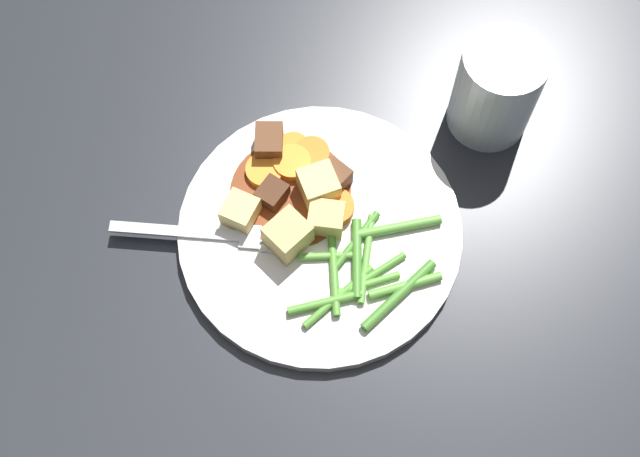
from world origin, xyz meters
TOP-DOWN VIEW (x-y plane):
  - ground_plane at (0.00, 0.00)m, footprint 3.00×3.00m
  - dinner_plate at (0.00, 0.00)m, footprint 0.25×0.25m
  - stew_sauce at (0.04, 0.00)m, footprint 0.11×0.11m
  - carrot_slice_0 at (0.06, -0.04)m, footprint 0.04×0.04m
  - carrot_slice_1 at (0.01, -0.02)m, footprint 0.04×0.04m
  - carrot_slice_2 at (0.08, -0.03)m, footprint 0.04×0.04m
  - carrot_slice_3 at (0.07, 0.01)m, footprint 0.04×0.04m
  - carrot_slice_4 at (0.06, -0.02)m, footprint 0.04×0.04m
  - potato_chunk_0 at (0.05, 0.05)m, footprint 0.04×0.04m
  - potato_chunk_1 at (0.00, -0.01)m, footprint 0.04×0.04m
  - potato_chunk_2 at (0.01, 0.03)m, footprint 0.03×0.04m
  - potato_chunk_3 at (0.03, -0.02)m, footprint 0.04×0.04m
  - meat_chunk_0 at (0.09, -0.01)m, footprint 0.04×0.04m
  - meat_chunk_1 at (0.03, -0.04)m, footprint 0.03×0.03m
  - meat_chunk_2 at (0.05, 0.02)m, footprint 0.03×0.03m
  - green_bean_0 at (-0.09, -0.02)m, footprint 0.03×0.06m
  - green_bean_1 at (-0.09, -0.01)m, footprint 0.02×0.08m
  - green_bean_2 at (-0.07, -0.00)m, footprint 0.03×0.06m
  - green_bean_3 at (-0.04, -0.05)m, footprint 0.04×0.07m
  - green_bean_4 at (-0.04, 0.02)m, footprint 0.07×0.05m
  - green_bean_5 at (-0.05, -0.01)m, footprint 0.06×0.06m
  - green_bean_6 at (-0.04, -0.01)m, footprint 0.06×0.05m
  - green_bean_7 at (-0.06, 0.03)m, footprint 0.01×0.08m
  - green_bean_8 at (-0.03, 0.01)m, footprint 0.03×0.05m
  - green_bean_9 at (-0.03, -0.02)m, footprint 0.03×0.07m
  - green_bean_10 at (-0.06, 0.04)m, footprint 0.03×0.06m
  - green_bean_11 at (-0.06, -0.01)m, footprint 0.01×0.06m
  - fork at (0.05, 0.08)m, footprint 0.13×0.14m
  - water_glass at (0.00, -0.20)m, footprint 0.08×0.08m

SIDE VIEW (x-z plane):
  - ground_plane at x=0.00m, z-range 0.00..0.00m
  - dinner_plate at x=0.00m, z-range 0.00..0.01m
  - stew_sauce at x=0.04m, z-range 0.01..0.02m
  - fork at x=0.05m, z-range 0.01..0.02m
  - green_bean_11 at x=-0.06m, z-range 0.01..0.02m
  - green_bean_2 at x=-0.07m, z-range 0.01..0.02m
  - green_bean_5 at x=-0.05m, z-range 0.01..0.02m
  - green_bean_8 at x=-0.03m, z-range 0.01..0.02m
  - green_bean_7 at x=-0.06m, z-range 0.01..0.02m
  - green_bean_9 at x=-0.03m, z-range 0.01..0.02m
  - green_bean_4 at x=-0.04m, z-range 0.01..0.02m
  - green_bean_10 at x=-0.06m, z-range 0.01..0.02m
  - green_bean_0 at x=-0.09m, z-range 0.01..0.02m
  - green_bean_6 at x=-0.04m, z-range 0.01..0.02m
  - green_bean_1 at x=-0.09m, z-range 0.01..0.02m
  - green_bean_3 at x=-0.04m, z-range 0.01..0.02m
  - carrot_slice_3 at x=0.07m, z-range 0.01..0.02m
  - carrot_slice_2 at x=0.08m, z-range 0.01..0.02m
  - carrot_slice_1 at x=0.01m, z-range 0.01..0.02m
  - carrot_slice_0 at x=0.06m, z-range 0.01..0.02m
  - carrot_slice_4 at x=0.06m, z-range 0.01..0.02m
  - meat_chunk_2 at x=0.05m, z-range 0.01..0.03m
  - potato_chunk_0 at x=0.05m, z-range 0.01..0.04m
  - meat_chunk_0 at x=0.09m, z-range 0.01..0.04m
  - meat_chunk_1 at x=0.03m, z-range 0.01..0.04m
  - potato_chunk_1 at x=0.00m, z-range 0.01..0.04m
  - potato_chunk_3 at x=0.03m, z-range 0.01..0.04m
  - potato_chunk_2 at x=0.01m, z-range 0.01..0.04m
  - water_glass at x=0.00m, z-range 0.00..0.10m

